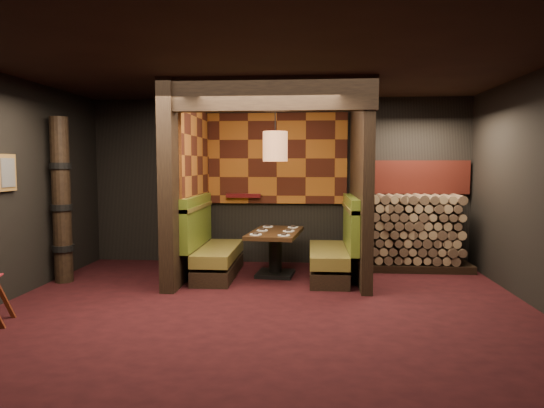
{
  "coord_description": "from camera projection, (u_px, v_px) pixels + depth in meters",
  "views": [
    {
      "loc": [
        0.54,
        -5.64,
        1.73
      ],
      "look_at": [
        0.0,
        1.3,
        1.15
      ],
      "focal_mm": 32.0,
      "sensor_mm": 36.0,
      "label": 1
    }
  ],
  "objects": [
    {
      "name": "floor",
      "position": [
        264.0,
        310.0,
        5.79
      ],
      "size": [
        6.5,
        5.5,
        0.02
      ],
      "primitive_type": "cube",
      "color": "black",
      "rests_on": "ground"
    },
    {
      "name": "ceiling",
      "position": [
        263.0,
        65.0,
        5.55
      ],
      "size": [
        6.5,
        5.5,
        0.02
      ],
      "primitive_type": "cube",
      "color": "black",
      "rests_on": "ground"
    },
    {
      "name": "wall_back",
      "position": [
        278.0,
        181.0,
        8.41
      ],
      "size": [
        6.5,
        0.02,
        2.85
      ],
      "primitive_type": "cube",
      "color": "black",
      "rests_on": "ground"
    },
    {
      "name": "wall_front",
      "position": [
        220.0,
        214.0,
        2.93
      ],
      "size": [
        6.5,
        0.02,
        2.85
      ],
      "primitive_type": "cube",
      "color": "black",
      "rests_on": "ground"
    },
    {
      "name": "partition_left",
      "position": [
        186.0,
        184.0,
        7.42
      ],
      "size": [
        0.2,
        2.2,
        2.85
      ],
      "primitive_type": "cube",
      "color": "black",
      "rests_on": "floor"
    },
    {
      "name": "partition_right",
      "position": [
        360.0,
        184.0,
        7.26
      ],
      "size": [
        0.15,
        2.1,
        2.85
      ],
      "primitive_type": "cube",
      "color": "black",
      "rests_on": "floor"
    },
    {
      "name": "header_beam",
      "position": [
        266.0,
        94.0,
        6.27
      ],
      "size": [
        2.85,
        0.18,
        0.44
      ],
      "primitive_type": "cube",
      "color": "black",
      "rests_on": "partition_left"
    },
    {
      "name": "tapa_back_panel",
      "position": [
        277.0,
        158.0,
        8.33
      ],
      "size": [
        2.4,
        0.06,
        1.55
      ],
      "primitive_type": "cube",
      "color": "#98511A",
      "rests_on": "wall_back"
    },
    {
      "name": "tapa_side_panel",
      "position": [
        196.0,
        156.0,
        7.54
      ],
      "size": [
        0.04,
        1.85,
        1.45
      ],
      "primitive_type": "cube",
      "color": "#98511A",
      "rests_on": "partition_left"
    },
    {
      "name": "lacquer_shelf",
      "position": [
        243.0,
        196.0,
        8.37
      ],
      "size": [
        0.6,
        0.12,
        0.07
      ],
      "primitive_type": "cube",
      "color": "#500F12",
      "rests_on": "wall_back"
    },
    {
      "name": "booth_bench_left",
      "position": [
        212.0,
        250.0,
        7.47
      ],
      "size": [
        0.68,
        1.6,
        1.14
      ],
      "color": "black",
      "rests_on": "floor"
    },
    {
      "name": "booth_bench_right",
      "position": [
        335.0,
        252.0,
        7.33
      ],
      "size": [
        0.68,
        1.6,
        1.14
      ],
      "color": "black",
      "rests_on": "floor"
    },
    {
      "name": "dining_table",
      "position": [
        275.0,
        246.0,
        7.46
      ],
      "size": [
        0.86,
        1.39,
        0.7
      ],
      "color": "black",
      "rests_on": "floor"
    },
    {
      "name": "place_settings",
      "position": [
        275.0,
        230.0,
        7.44
      ],
      "size": [
        0.69,
        1.13,
        0.03
      ],
      "color": "white",
      "rests_on": "dining_table"
    },
    {
      "name": "pendant_lamp",
      "position": [
        275.0,
        146.0,
        7.29
      ],
      "size": [
        0.37,
        0.37,
        1.09
      ],
      "color": "#A36941",
      "rests_on": "ceiling"
    },
    {
      "name": "framed_picture",
      "position": [
        6.0,
        173.0,
        6.0
      ],
      "size": [
        0.05,
        0.36,
        0.46
      ],
      "color": "olive",
      "rests_on": "wall_left"
    },
    {
      "name": "totem_column",
      "position": [
        61.0,
        201.0,
        7.02
      ],
      "size": [
        0.31,
        0.31,
        2.4
      ],
      "color": "black",
      "rests_on": "floor"
    },
    {
      "name": "firewood_stack",
      "position": [
        416.0,
        232.0,
        7.9
      ],
      "size": [
        1.73,
        0.7,
        1.22
      ],
      "color": "black",
      "rests_on": "floor"
    },
    {
      "name": "mosaic_header",
      "position": [
        413.0,
        177.0,
        8.15
      ],
      "size": [
        1.83,
        0.1,
        0.56
      ],
      "primitive_type": "cube",
      "color": "maroon",
      "rests_on": "wall_back"
    },
    {
      "name": "bay_front_post",
      "position": [
        364.0,
        183.0,
        7.51
      ],
      "size": [
        0.08,
        0.08,
        2.85
      ],
      "primitive_type": "cube",
      "color": "black",
      "rests_on": "floor"
    }
  ]
}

